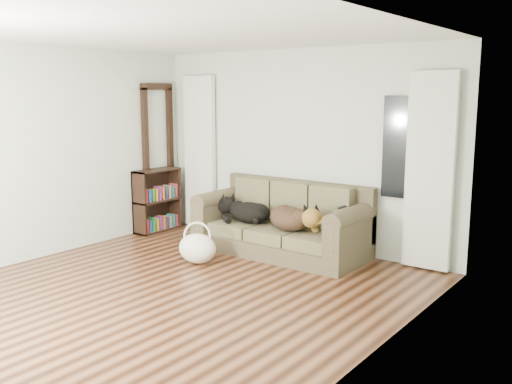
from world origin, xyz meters
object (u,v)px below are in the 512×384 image
Objects in this scene: sofa at (280,219)px; bookshelf at (157,198)px; dog_black_lab at (247,212)px; dog_shepherd at (292,219)px; tote_bag at (197,250)px.

sofa is 2.40× the size of bookshelf.
dog_black_lab is 1.64m from bookshelf.
sofa reaches higher than dog_black_lab.
dog_black_lab is at bearing 31.33° from dog_shepherd.
sofa reaches higher than tote_bag.
bookshelf is at bearing -177.86° from sofa.
bookshelf reaches higher than dog_shepherd.
dog_shepherd is 1.38× the size of tote_bag.
dog_black_lab is 1.29× the size of tote_bag.
dog_shepherd is (0.72, -0.02, 0.01)m from dog_black_lab.
sofa reaches higher than dog_shepherd.
dog_black_lab is 0.69× the size of bookshelf.
sofa is 3.25× the size of dog_shepherd.
bookshelf is at bearing -164.12° from dog_black_lab.
sofa is at bearing 17.33° from dog_black_lab.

